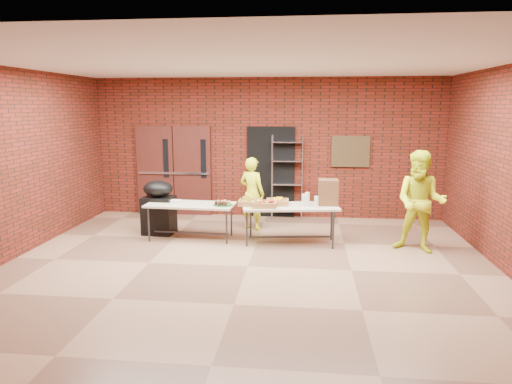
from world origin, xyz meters
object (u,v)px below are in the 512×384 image
wire_rack (287,177)px  volunteer_man (420,202)px  table_right (290,209)px  coffee_dispenser (328,192)px  volunteer_woman (252,193)px  table_left (191,207)px  covered_grill (159,207)px

wire_rack → volunteer_man: size_ratio=1.06×
table_right → volunteer_man: 2.31m
coffee_dispenser → wire_rack: bearing=115.1°
volunteer_woman → wire_rack: bearing=-100.5°
wire_rack → table_left: 2.60m
coffee_dispenser → covered_grill: 3.40m
wire_rack → coffee_dispenser: size_ratio=3.98×
table_right → covered_grill: (-2.67, 0.38, -0.12)m
wire_rack → table_right: size_ratio=1.03×
covered_grill → coffee_dispenser: bearing=-0.3°
wire_rack → table_left: size_ratio=1.11×
wire_rack → table_right: (0.15, -1.95, -0.29)m
volunteer_woman → table_right: bearing=155.4°
coffee_dispenser → covered_grill: (-3.37, 0.23, -0.42)m
table_right → volunteer_man: size_ratio=1.03×
covered_grill → volunteer_woman: size_ratio=0.72×
table_left → volunteer_woman: 1.39m
volunteer_woman → volunteer_man: 3.34m
coffee_dispenser → volunteer_man: 1.64m
volunteer_man → volunteer_woman: bearing=-177.2°
table_right → volunteer_woman: size_ratio=1.22×
table_left → coffee_dispenser: size_ratio=3.59×
coffee_dispenser → volunteer_woman: volunteer_woman is taller
table_right → table_left: bearing=169.3°
coffee_dispenser → table_left: bearing=-178.8°
wire_rack → table_left: (-1.79, -1.86, -0.32)m
wire_rack → table_left: bearing=-136.9°
table_right → volunteer_woman: volunteer_woman is taller
volunteer_woman → volunteer_man: bearing=-177.2°
volunteer_man → wire_rack: bearing=161.3°
wire_rack → coffee_dispenser: 1.99m
table_left → volunteer_woman: (1.10, 0.83, 0.12)m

